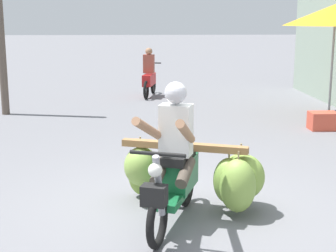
{
  "coord_description": "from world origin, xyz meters",
  "views": [
    {
      "loc": [
        -0.5,
        -5.66,
        2.25
      ],
      "look_at": [
        -0.13,
        0.61,
        0.9
      ],
      "focal_mm": 54.36,
      "sensor_mm": 36.0,
      "label": 1
    }
  ],
  "objects_px": {
    "motorbike_main_loaded": "(200,172)",
    "produce_crate": "(323,121)",
    "motorbike_distant_ahead_left": "(149,77)",
    "market_umbrella_near_shop": "(335,15)"
  },
  "relations": [
    {
      "from": "motorbike_main_loaded",
      "to": "produce_crate",
      "type": "distance_m",
      "value": 5.32
    },
    {
      "from": "motorbike_distant_ahead_left",
      "to": "produce_crate",
      "type": "xyz_separation_m",
      "value": [
        3.43,
        -4.56,
        -0.39
      ]
    },
    {
      "from": "market_umbrella_near_shop",
      "to": "produce_crate",
      "type": "relative_size",
      "value": 4.52
    },
    {
      "from": "motorbike_distant_ahead_left",
      "to": "produce_crate",
      "type": "height_order",
      "value": "motorbike_distant_ahead_left"
    },
    {
      "from": "motorbike_main_loaded",
      "to": "market_umbrella_near_shop",
      "type": "distance_m",
      "value": 6.96
    },
    {
      "from": "motorbike_distant_ahead_left",
      "to": "motorbike_main_loaded",
      "type": "bearing_deg",
      "value": -87.53
    },
    {
      "from": "motorbike_distant_ahead_left",
      "to": "market_umbrella_near_shop",
      "type": "xyz_separation_m",
      "value": [
        4.04,
        -3.26,
        1.73
      ]
    },
    {
      "from": "motorbike_main_loaded",
      "to": "market_umbrella_near_shop",
      "type": "xyz_separation_m",
      "value": [
        3.66,
        5.64,
        1.8
      ]
    },
    {
      "from": "motorbike_main_loaded",
      "to": "motorbike_distant_ahead_left",
      "type": "distance_m",
      "value": 8.92
    },
    {
      "from": "motorbike_distant_ahead_left",
      "to": "produce_crate",
      "type": "bearing_deg",
      "value": -53.05
    }
  ]
}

